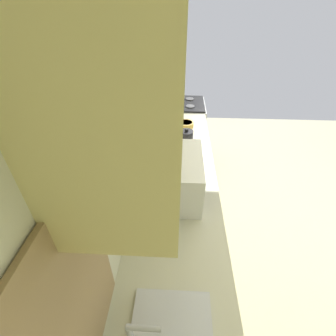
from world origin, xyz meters
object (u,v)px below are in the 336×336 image
oven_range (180,135)px  kettle (186,138)px  microwave (174,176)px  bowl (186,124)px

oven_range → kettle: (-1.04, -0.05, 0.52)m
microwave → bowl: (1.06, -0.09, -0.12)m
bowl → kettle: 0.39m
oven_range → microwave: (-1.71, 0.04, 0.60)m
microwave → kettle: bearing=-7.6°
oven_range → kettle: 1.16m
oven_range → kettle: bearing=-177.0°
microwave → bowl: bearing=-4.9°
microwave → kettle: size_ratio=2.92×
oven_range → microwave: size_ratio=2.19×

